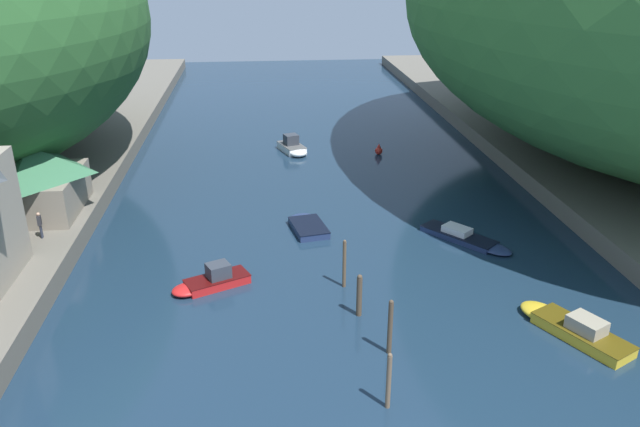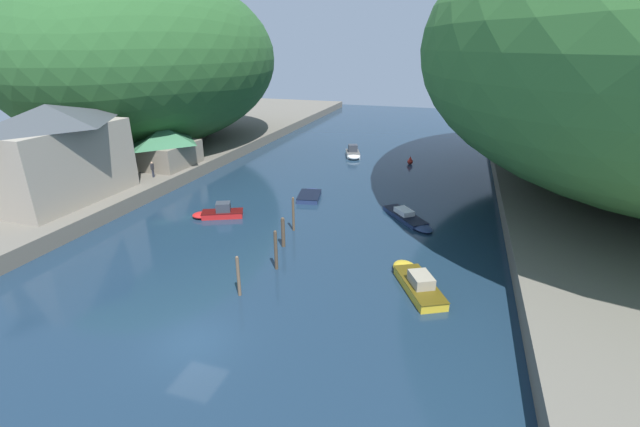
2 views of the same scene
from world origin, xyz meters
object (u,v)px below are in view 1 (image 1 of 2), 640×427
at_px(boat_red_skiff, 467,238).
at_px(channel_buoy_near, 379,150).
at_px(boathouse_shed, 34,178).
at_px(boat_mid_channel, 210,281).
at_px(boat_white_cruiser, 293,148).
at_px(boat_navy_launch, 307,225).
at_px(person_on_quay, 40,223).
at_px(boat_cabin_cruiser, 572,327).

xyz_separation_m(boat_red_skiff, channel_buoy_near, (-2.23, 19.46, 0.17)).
bearing_deg(boat_red_skiff, boathouse_shed, -48.95).
height_order(boathouse_shed, boat_mid_channel, boathouse_shed).
bearing_deg(boat_white_cruiser, channel_buoy_near, 151.37).
xyz_separation_m(boat_navy_launch, person_on_quay, (-16.75, -2.75, 2.09)).
relative_size(boat_navy_launch, person_on_quay, 2.71).
bearing_deg(boat_cabin_cruiser, person_on_quay, 130.76).
relative_size(boat_mid_channel, person_on_quay, 2.80).
xyz_separation_m(boat_mid_channel, person_on_quay, (-10.59, 4.92, 1.93)).
distance_m(boat_navy_launch, person_on_quay, 17.10).
xyz_separation_m(boat_white_cruiser, person_on_quay, (-16.90, -20.39, 1.84)).
bearing_deg(boat_navy_launch, boat_cabin_cruiser, -60.19).
bearing_deg(boat_cabin_cruiser, boathouse_shed, 124.85).
xyz_separation_m(boathouse_shed, boat_mid_channel, (12.07, -9.31, -3.35)).
bearing_deg(boat_mid_channel, boat_white_cruiser, -38.98).
bearing_deg(person_on_quay, channel_buoy_near, -62.69).
bearing_deg(boat_cabin_cruiser, boat_mid_channel, 132.70).
distance_m(boat_white_cruiser, boat_red_skiff, 23.25).
relative_size(channel_buoy_near, person_on_quay, 0.64).
height_order(boat_cabin_cruiser, person_on_quay, person_on_quay).
height_order(boat_red_skiff, channel_buoy_near, channel_buoy_near).
height_order(channel_buoy_near, person_on_quay, person_on_quay).
bearing_deg(boat_navy_launch, boat_mid_channel, -139.62).
bearing_deg(boat_red_skiff, boat_white_cruiser, -103.14).
bearing_deg(boat_navy_launch, channel_buoy_near, 52.48).
xyz_separation_m(boat_cabin_cruiser, boat_red_skiff, (-1.83, 11.04, -0.14)).
distance_m(boat_red_skiff, channel_buoy_near, 19.59).
bearing_deg(person_on_quay, boat_navy_launch, -90.67).
xyz_separation_m(channel_buoy_near, person_on_quay, (-24.93, -18.98, 1.92)).
xyz_separation_m(boathouse_shed, person_on_quay, (1.48, -4.39, -1.42)).
height_order(boathouse_shed, channel_buoy_near, boathouse_shed).
relative_size(boathouse_shed, boat_red_skiff, 1.19).
distance_m(boathouse_shed, channel_buoy_near, 30.35).
height_order(boat_navy_launch, boat_mid_channel, boat_mid_channel).
relative_size(boat_cabin_cruiser, person_on_quay, 3.68).
relative_size(boathouse_shed, boat_mid_channel, 1.53).
distance_m(boat_cabin_cruiser, boat_red_skiff, 11.19).
bearing_deg(boat_mid_channel, boathouse_shed, 27.38).
bearing_deg(person_on_quay, boat_mid_channel, -124.90).
relative_size(boat_cabin_cruiser, channel_buoy_near, 5.78).
bearing_deg(channel_buoy_near, person_on_quay, -142.71).
bearing_deg(boathouse_shed, channel_buoy_near, 28.92).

